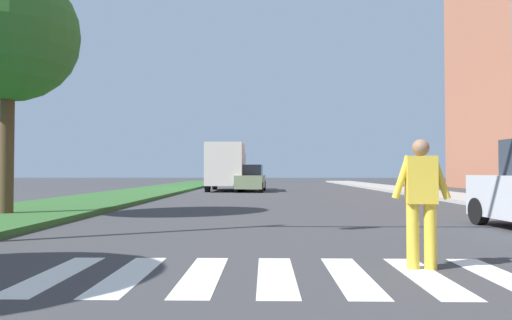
{
  "coord_description": "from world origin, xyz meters",
  "views": [
    {
      "loc": [
        -0.58,
        2.22,
        1.26
      ],
      "look_at": [
        -0.88,
        16.92,
        1.64
      ],
      "focal_mm": 32.26,
      "sensor_mm": 36.0,
      "label": 1
    }
  ],
  "objects_px": {
    "tree_mid": "(9,34)",
    "pedestrian_performer": "(421,197)",
    "street_lamp_right": "(511,75)",
    "sedan_midblock": "(251,179)",
    "truck_box_delivery": "(227,166)"
  },
  "relations": [
    {
      "from": "pedestrian_performer",
      "to": "sedan_midblock",
      "type": "xyz_separation_m",
      "value": [
        -2.97,
        23.62,
        -0.14
      ]
    },
    {
      "from": "tree_mid",
      "to": "sedan_midblock",
      "type": "height_order",
      "value": "tree_mid"
    },
    {
      "from": "tree_mid",
      "to": "sedan_midblock",
      "type": "relative_size",
      "value": 1.49
    },
    {
      "from": "tree_mid",
      "to": "pedestrian_performer",
      "type": "xyz_separation_m",
      "value": [
        9.06,
        -6.3,
        -4.11
      ]
    },
    {
      "from": "pedestrian_performer",
      "to": "truck_box_delivery",
      "type": "xyz_separation_m",
      "value": [
        -4.6,
        24.7,
        0.7
      ]
    },
    {
      "from": "street_lamp_right",
      "to": "pedestrian_performer",
      "type": "relative_size",
      "value": 4.44
    },
    {
      "from": "street_lamp_right",
      "to": "sedan_midblock",
      "type": "height_order",
      "value": "street_lamp_right"
    },
    {
      "from": "pedestrian_performer",
      "to": "truck_box_delivery",
      "type": "relative_size",
      "value": 0.27
    },
    {
      "from": "pedestrian_performer",
      "to": "sedan_midblock",
      "type": "bearing_deg",
      "value": 97.17
    },
    {
      "from": "pedestrian_performer",
      "to": "sedan_midblock",
      "type": "distance_m",
      "value": 23.81
    },
    {
      "from": "tree_mid",
      "to": "sedan_midblock",
      "type": "bearing_deg",
      "value": 70.63
    },
    {
      "from": "tree_mid",
      "to": "street_lamp_right",
      "type": "height_order",
      "value": "street_lamp_right"
    },
    {
      "from": "street_lamp_right",
      "to": "pedestrian_performer",
      "type": "distance_m",
      "value": 12.37
    },
    {
      "from": "tree_mid",
      "to": "pedestrian_performer",
      "type": "distance_m",
      "value": 11.78
    },
    {
      "from": "street_lamp_right",
      "to": "sedan_midblock",
      "type": "distance_m",
      "value": 17.09
    }
  ]
}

